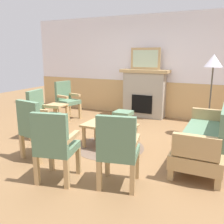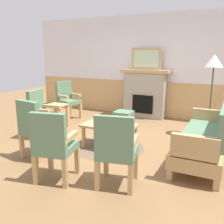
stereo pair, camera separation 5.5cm
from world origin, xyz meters
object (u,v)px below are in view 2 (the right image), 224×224
framed_picture (146,59)px  couch (206,138)px  book_on_table (104,122)px  coffee_table (110,127)px  armchair_front_left (53,143)px  armchair_front_center (35,126)px  fireplace (145,93)px  armchair_by_window_left (67,98)px  footstool (124,114)px  armchair_corner_left (116,148)px  armchair_near_fireplace (42,112)px  side_table (56,109)px  floor_lamp_by_couch (214,66)px

framed_picture → couch: bearing=-52.1°
couch → book_on_table: (-1.77, -0.07, 0.06)m
couch → coffee_table: 1.64m
armchair_front_left → armchair_front_center: (-0.77, 0.49, 0.00)m
fireplace → couch: (1.83, -2.35, -0.26)m
armchair_by_window_left → footstool: bearing=-0.9°
couch → armchair_front_center: size_ratio=1.84×
book_on_table → footstool: size_ratio=0.45×
armchair_front_center → armchair_corner_left: bearing=-9.3°
armchair_front_center → armchair_corner_left: (1.58, -0.26, 0.00)m
armchair_by_window_left → armchair_corner_left: 3.76m
fireplace → couch: size_ratio=0.72×
armchair_front_center → coffee_table: bearing=47.7°
fireplace → coffee_table: 2.50m
armchair_by_window_left → armchair_corner_left: (2.69, -2.62, 0.00)m
armchair_by_window_left → armchair_corner_left: same height
armchair_near_fireplace → armchair_front_left: 1.92m
book_on_table → armchair_corner_left: size_ratio=0.18×
armchair_front_center → armchair_near_fireplace: bearing=126.5°
armchair_corner_left → armchair_by_window_left: bearing=135.7°
coffee_table → armchair_corner_left: armchair_corner_left is taller
couch → armchair_corner_left: 1.63m
armchair_front_center → side_table: bearing=118.2°
coffee_table → book_on_table: (-0.14, 0.06, 0.07)m
framed_picture → armchair_front_left: 4.05m
armchair_corner_left → armchair_front_left: bearing=-164.2°
book_on_table → armchair_by_window_left: armchair_by_window_left is taller
armchair_near_fireplace → armchair_front_left: size_ratio=1.00×
armchair_by_window_left → floor_lamp_by_couch: floor_lamp_by_couch is taller
armchair_front_left → armchair_front_center: 0.91m
floor_lamp_by_couch → framed_picture: bearing=150.8°
armchair_near_fireplace → armchair_front_center: bearing=-53.5°
footstool → couch: bearing=-32.6°
side_table → couch: bearing=-7.6°
armchair_near_fireplace → armchair_corner_left: size_ratio=1.00×
framed_picture → footstool: framed_picture is taller
coffee_table → floor_lamp_by_couch: floor_lamp_by_couch is taller
framed_picture → armchair_front_center: framed_picture is taller
book_on_table → footstool: bearing=98.5°
armchair_by_window_left → side_table: (0.30, -0.84, -0.10)m
couch → armchair_near_fireplace: (-3.12, -0.24, 0.14)m
framed_picture → couch: size_ratio=0.44×
armchair_front_center → side_table: armchair_front_center is taller
side_table → book_on_table: bearing=-18.3°
fireplace → armchair_corner_left: fireplace is taller
armchair_front_center → framed_picture: bearing=78.9°
footstool → armchair_by_window_left: size_ratio=0.41×
armchair_by_window_left → floor_lamp_by_couch: 3.64m
footstool → fireplace: bearing=82.3°
couch → armchair_by_window_left: (-3.62, 1.29, 0.14)m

